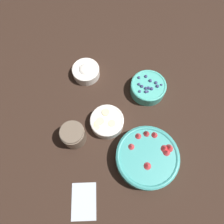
% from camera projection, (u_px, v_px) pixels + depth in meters
% --- Properties ---
extents(ground_plane, '(4.00, 4.00, 0.00)m').
position_uv_depth(ground_plane, '(124.00, 135.00, 0.89)').
color(ground_plane, black).
extents(bowl_strawberries, '(0.24, 0.24, 0.09)m').
position_uv_depth(bowl_strawberries, '(147.00, 157.00, 0.82)').
color(bowl_strawberries, teal).
rests_on(bowl_strawberries, ground_plane).
extents(bowl_blueberries, '(0.15, 0.15, 0.06)m').
position_uv_depth(bowl_blueberries, '(148.00, 87.00, 0.94)').
color(bowl_blueberries, '#47AD9E').
rests_on(bowl_blueberries, ground_plane).
extents(bowl_bananas, '(0.14, 0.14, 0.05)m').
position_uv_depth(bowl_bananas, '(107.00, 122.00, 0.88)').
color(bowl_bananas, silver).
rests_on(bowl_bananas, ground_plane).
extents(bowl_cream, '(0.12, 0.12, 0.06)m').
position_uv_depth(bowl_cream, '(86.00, 71.00, 0.97)').
color(bowl_cream, white).
rests_on(bowl_cream, ground_plane).
extents(jar_chocolate, '(0.10, 0.10, 0.09)m').
position_uv_depth(jar_chocolate, '(73.00, 135.00, 0.85)').
color(jar_chocolate, brown).
rests_on(jar_chocolate, ground_plane).
extents(napkin, '(0.15, 0.11, 0.01)m').
position_uv_depth(napkin, '(84.00, 201.00, 0.80)').
color(napkin, '#B2BCC6').
rests_on(napkin, ground_plane).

